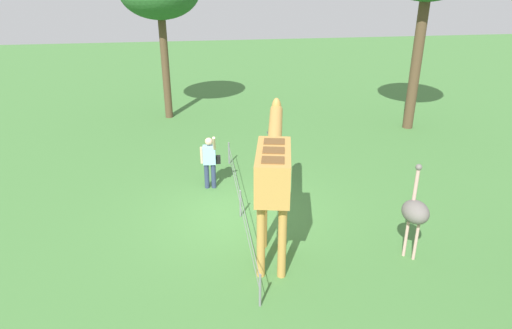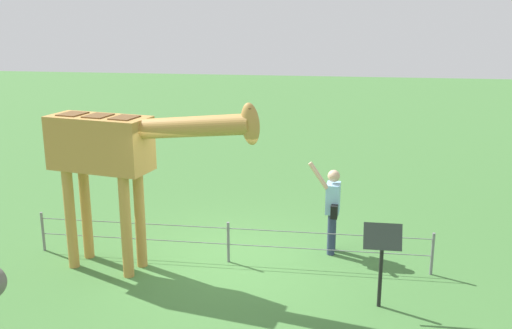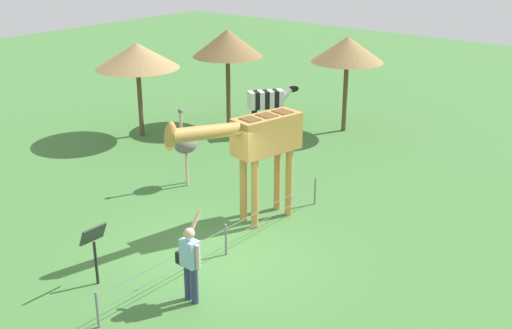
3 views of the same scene
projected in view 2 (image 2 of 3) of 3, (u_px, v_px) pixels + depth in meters
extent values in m
plane|color=#427538|center=(228.00, 264.00, 10.33)|extent=(60.00, 60.00, 0.00)
cylinder|color=#BC8942|center=(140.00, 218.00, 10.04)|extent=(0.18, 0.18, 1.77)
cylinder|color=#BC8942|center=(126.00, 227.00, 9.64)|extent=(0.18, 0.18, 1.77)
cylinder|color=#BC8942|center=(86.00, 211.00, 10.41)|extent=(0.18, 0.18, 1.77)
cylinder|color=#BC8942|center=(70.00, 219.00, 10.01)|extent=(0.18, 0.18, 1.77)
cube|color=#BC8942|center=(100.00, 143.00, 9.68)|extent=(1.81, 1.03, 0.90)
cube|color=brown|center=(124.00, 118.00, 9.40)|extent=(0.44, 0.50, 0.02)
cube|color=brown|center=(98.00, 116.00, 9.56)|extent=(0.44, 0.50, 0.02)
cube|color=brown|center=(72.00, 114.00, 9.73)|extent=(0.44, 0.50, 0.02)
cylinder|color=#BC8942|center=(188.00, 127.00, 9.04)|extent=(2.13, 0.73, 0.55)
ellipsoid|color=#BC8942|center=(250.00, 124.00, 8.67)|extent=(0.39, 0.32, 0.67)
cylinder|color=brown|center=(251.00, 111.00, 8.68)|extent=(0.05, 0.05, 0.14)
cylinder|color=brown|center=(250.00, 113.00, 8.57)|extent=(0.05, 0.05, 0.14)
cylinder|color=navy|center=(331.00, 234.00, 10.65)|extent=(0.14, 0.14, 0.78)
cylinder|color=navy|center=(332.00, 230.00, 10.83)|extent=(0.14, 0.14, 0.78)
cube|color=#8CBFE0|center=(333.00, 198.00, 10.57)|extent=(0.27, 0.38, 0.55)
sphere|color=#D8AD8C|center=(334.00, 176.00, 10.46)|extent=(0.22, 0.22, 0.22)
cylinder|color=#D8AD8C|center=(318.00, 176.00, 10.36)|extent=(0.39, 0.11, 0.50)
cylinder|color=#D8AD8C|center=(334.00, 195.00, 10.78)|extent=(0.08, 0.08, 0.50)
cube|color=black|center=(334.00, 211.00, 10.40)|extent=(0.13, 0.21, 0.24)
cylinder|color=black|center=(380.00, 277.00, 8.75)|extent=(0.06, 0.06, 0.95)
cube|color=#333D38|center=(383.00, 237.00, 8.58)|extent=(0.56, 0.21, 0.38)
cylinder|color=slate|center=(43.00, 232.00, 10.82)|extent=(0.05, 0.05, 0.75)
cylinder|color=slate|center=(228.00, 242.00, 10.33)|extent=(0.05, 0.05, 0.75)
cylinder|color=slate|center=(432.00, 254.00, 9.83)|extent=(0.05, 0.05, 0.75)
cube|color=slate|center=(228.00, 228.00, 10.26)|extent=(7.00, 0.01, 0.01)
cube|color=slate|center=(228.00, 244.00, 10.34)|extent=(7.00, 0.01, 0.01)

